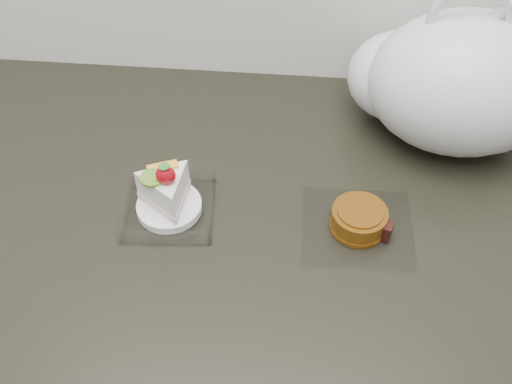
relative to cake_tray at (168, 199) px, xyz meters
name	(u,v)px	position (x,y,z in m)	size (l,w,h in m)	color
counter	(219,338)	(0.05, 0.04, -0.48)	(2.04, 0.64, 0.90)	black
cake_tray	(168,199)	(0.00, 0.00, 0.00)	(0.14, 0.14, 0.10)	white
mooncake_wrap	(359,221)	(0.27, -0.01, -0.01)	(0.16, 0.15, 0.04)	white
plastic_bag	(452,81)	(0.41, 0.21, 0.08)	(0.36, 0.30, 0.27)	silver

